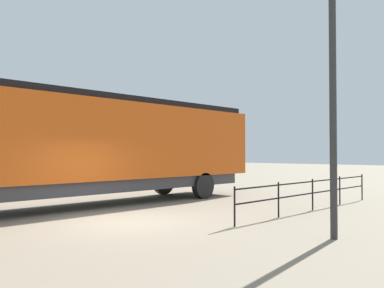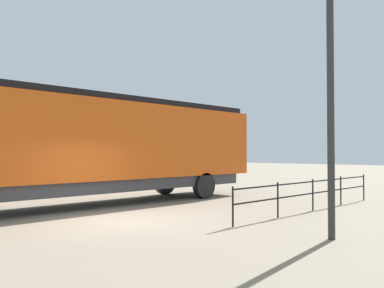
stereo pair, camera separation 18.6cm
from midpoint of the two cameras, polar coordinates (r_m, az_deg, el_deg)
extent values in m
plane|color=gray|center=(11.82, -9.43, -10.74)|extent=(120.00, 120.00, 0.00)
cube|color=#D15114|center=(15.16, -14.60, 0.50)|extent=(2.84, 15.65, 2.81)
cube|color=black|center=(19.32, 2.34, -1.17)|extent=(2.72, 2.57, 1.97)
cube|color=black|center=(15.28, -14.57, 6.22)|extent=(2.55, 15.03, 0.24)
cube|color=#38383D|center=(15.20, -14.64, -5.66)|extent=(2.55, 14.40, 0.45)
cylinder|color=black|center=(19.20, -3.58, -5.45)|extent=(0.30, 1.10, 1.10)
cylinder|color=black|center=(17.39, 2.01, -5.88)|extent=(0.30, 1.10, 1.10)
cylinder|color=#2D2D2D|center=(9.71, 19.50, 4.11)|extent=(0.16, 0.16, 5.69)
cube|color=black|center=(14.34, 17.02, -5.09)|extent=(0.04, 8.55, 0.04)
cube|color=black|center=(14.37, 17.03, -6.65)|extent=(0.04, 8.55, 0.04)
cylinder|color=black|center=(10.80, 6.28, -8.78)|extent=(0.05, 0.05, 1.06)
cylinder|color=black|center=(12.53, 12.43, -7.72)|extent=(0.05, 0.05, 1.06)
cylinder|color=black|center=(14.37, 17.03, -6.86)|extent=(0.05, 0.05, 1.06)
cylinder|color=black|center=(16.29, 20.56, -6.18)|extent=(0.05, 0.05, 1.06)
cylinder|color=black|center=(18.25, 23.33, -5.62)|extent=(0.05, 0.05, 1.06)
camera|label=1|loc=(0.09, -89.63, -0.01)|focal=37.81mm
camera|label=2|loc=(0.09, 90.37, 0.01)|focal=37.81mm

